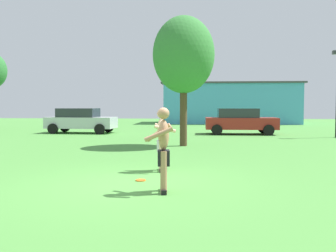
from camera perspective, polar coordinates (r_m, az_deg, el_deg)
name	(u,v)px	position (r m, az deg, el deg)	size (l,w,h in m)	color
ground_plane	(132,185)	(8.28, -5.62, -9.14)	(80.00, 80.00, 0.00)	#4C8E3D
player_with_cap	(161,137)	(9.80, -1.03, -1.79)	(0.63, 0.60, 1.67)	black
player_in_black	(163,148)	(7.41, -0.76, -3.44)	(0.61, 0.57, 1.73)	black
frisbee	(141,180)	(8.68, -4.31, -8.46)	(0.24, 0.24, 0.03)	orange
car_silver_near_post	(81,120)	(23.89, -13.53, 0.90)	(4.40, 2.23, 1.58)	silver
car_red_mid_lot	(240,121)	(22.71, 11.22, 0.81)	(4.30, 2.03, 1.58)	maroon
outbuilding_behind_lot	(230,103)	(36.80, 9.64, 3.55)	(13.25, 6.16, 3.95)	#4C9ED1
tree_left_field	(184,55)	(16.01, 2.46, 10.99)	(2.67, 2.67, 5.62)	#4C3823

